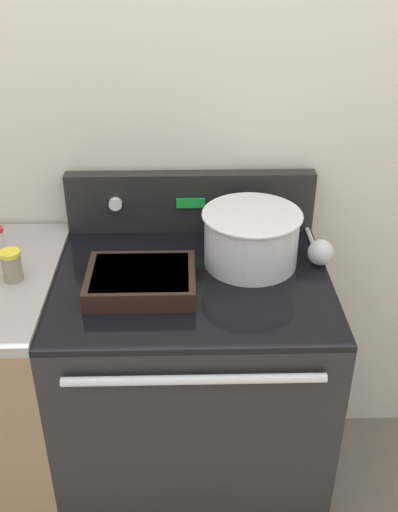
{
  "coord_description": "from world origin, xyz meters",
  "views": [
    {
      "loc": [
        -0.01,
        -1.11,
        1.81
      ],
      "look_at": [
        0.02,
        0.34,
        0.96
      ],
      "focal_mm": 42.0,
      "sensor_mm": 36.0,
      "label": 1
    }
  ],
  "objects_px": {
    "ladle": "(320,251)",
    "casserole_dish": "(141,280)",
    "mixing_bowl": "(251,235)",
    "spice_jar_yellow_cap": "(12,266)"
  },
  "relations": [
    {
      "from": "ladle",
      "to": "spice_jar_yellow_cap",
      "type": "xyz_separation_m",
      "value": [
        -0.87,
        -0.09,
        0.02
      ]
    },
    {
      "from": "spice_jar_yellow_cap",
      "to": "ladle",
      "type": "bearing_deg",
      "value": 6.16
    },
    {
      "from": "mixing_bowl",
      "to": "spice_jar_yellow_cap",
      "type": "relative_size",
      "value": 3.23
    },
    {
      "from": "mixing_bowl",
      "to": "ladle",
      "type": "relative_size",
      "value": 1.09
    },
    {
      "from": "casserole_dish",
      "to": "ladle",
      "type": "bearing_deg",
      "value": 14.63
    },
    {
      "from": "casserole_dish",
      "to": "ladle",
      "type": "relative_size",
      "value": 1.12
    },
    {
      "from": "ladle",
      "to": "casserole_dish",
      "type": "bearing_deg",
      "value": -165.37
    },
    {
      "from": "casserole_dish",
      "to": "mixing_bowl",
      "type": "bearing_deg",
      "value": 23.53
    },
    {
      "from": "casserole_dish",
      "to": "spice_jar_yellow_cap",
      "type": "relative_size",
      "value": 3.3
    },
    {
      "from": "ladle",
      "to": "mixing_bowl",
      "type": "bearing_deg",
      "value": 179.71
    }
  ]
}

